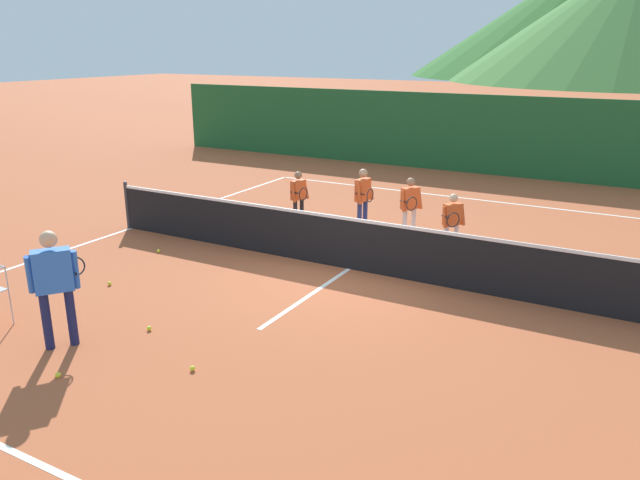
% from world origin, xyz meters
% --- Properties ---
extents(ground_plane, '(120.00, 120.00, 0.00)m').
position_xyz_m(ground_plane, '(0.00, 0.00, 0.00)').
color(ground_plane, '#B25633').
extents(line_baseline_near, '(10.85, 0.08, 0.01)m').
position_xyz_m(line_baseline_near, '(0.00, -6.43, 0.00)').
color(line_baseline_near, white).
rests_on(line_baseline_near, ground).
extents(line_baseline_far, '(10.85, 0.08, 0.01)m').
position_xyz_m(line_baseline_far, '(0.00, 6.42, 0.00)').
color(line_baseline_far, white).
rests_on(line_baseline_far, ground).
extents(line_sideline_west, '(0.08, 12.85, 0.01)m').
position_xyz_m(line_sideline_west, '(-5.43, 0.00, 0.00)').
color(line_sideline_west, white).
rests_on(line_sideline_west, ground).
extents(line_service_center, '(0.08, 5.81, 0.01)m').
position_xyz_m(line_service_center, '(0.00, 0.00, 0.00)').
color(line_service_center, white).
rests_on(line_service_center, ground).
extents(tennis_net, '(11.07, 0.08, 1.05)m').
position_xyz_m(tennis_net, '(0.00, 0.00, 0.50)').
color(tennis_net, '#333338').
rests_on(tennis_net, ground).
extents(instructor, '(0.56, 0.81, 1.63)m').
position_xyz_m(instructor, '(-2.04, -4.61, 0.98)').
color(instructor, '#191E4C').
rests_on(instructor, ground).
extents(student_0, '(0.41, 0.64, 1.24)m').
position_xyz_m(student_0, '(-2.26, 1.99, 0.75)').
color(student_0, black).
rests_on(student_0, ground).
extents(student_1, '(0.41, 0.67, 1.37)m').
position_xyz_m(student_1, '(-0.84, 2.34, 0.83)').
color(student_1, navy).
rests_on(student_1, ground).
extents(student_2, '(0.41, 0.71, 1.30)m').
position_xyz_m(student_2, '(0.25, 2.31, 0.78)').
color(student_2, silver).
rests_on(student_2, ground).
extents(student_3, '(0.42, 0.68, 1.21)m').
position_xyz_m(student_3, '(1.35, 1.71, 0.73)').
color(student_3, silver).
rests_on(student_3, ground).
extents(tennis_ball_0, '(0.07, 0.07, 0.07)m').
position_xyz_m(tennis_ball_0, '(-3.20, -2.71, 0.03)').
color(tennis_ball_0, yellow).
rests_on(tennis_ball_0, ground).
extents(tennis_ball_1, '(0.07, 0.07, 0.07)m').
position_xyz_m(tennis_ball_1, '(-1.36, -3.69, 0.03)').
color(tennis_ball_1, yellow).
rests_on(tennis_ball_1, ground).
extents(tennis_ball_3, '(0.07, 0.07, 0.07)m').
position_xyz_m(tennis_ball_3, '(-1.39, -5.22, 0.03)').
color(tennis_ball_3, yellow).
rests_on(tennis_ball_3, ground).
extents(tennis_ball_4, '(0.07, 0.07, 0.07)m').
position_xyz_m(tennis_ball_4, '(-3.69, -0.99, 0.03)').
color(tennis_ball_4, yellow).
rests_on(tennis_ball_4, ground).
extents(tennis_ball_5, '(0.07, 0.07, 0.07)m').
position_xyz_m(tennis_ball_5, '(-0.05, -4.29, 0.03)').
color(tennis_ball_5, yellow).
rests_on(tennis_ball_5, ground).
extents(windscreen_fence, '(23.87, 0.08, 2.46)m').
position_xyz_m(windscreen_fence, '(0.00, 9.93, 1.23)').
color(windscreen_fence, '#1E5B2D').
rests_on(windscreen_fence, ground).
extents(hill_0, '(40.13, 40.13, 13.77)m').
position_xyz_m(hill_0, '(0.15, 69.92, 6.89)').
color(hill_0, '#427A38').
rests_on(hill_0, ground).
extents(hill_1, '(50.19, 50.19, 16.74)m').
position_xyz_m(hill_1, '(-3.75, 82.26, 8.37)').
color(hill_1, '#2D6628').
rests_on(hill_1, ground).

